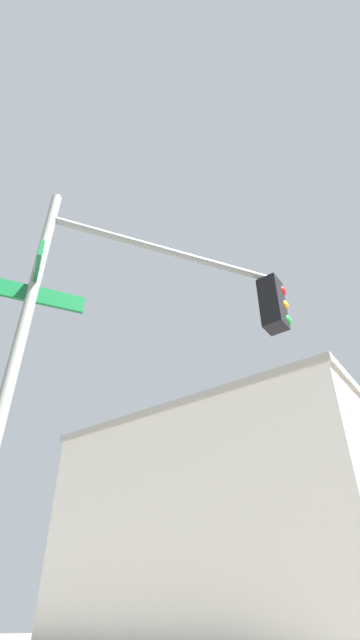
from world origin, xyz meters
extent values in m
cylinder|color=slate|center=(-6.95, -7.18, 2.71)|extent=(0.12, 0.12, 5.41)
cylinder|color=slate|center=(-6.14, -5.90, 5.01)|extent=(1.70, 2.60, 0.09)
cube|color=black|center=(-5.33, -4.63, 4.56)|extent=(0.28, 0.28, 0.80)
sphere|color=red|center=(-5.25, -4.50, 4.81)|extent=(0.18, 0.18, 0.18)
sphere|color=orange|center=(-5.25, -4.50, 4.56)|extent=(0.18, 0.18, 0.18)
sphere|color=green|center=(-5.25, -4.50, 4.31)|extent=(0.18, 0.18, 0.18)
cube|color=#0F5128|center=(-6.95, -7.18, 3.84)|extent=(0.62, 0.95, 0.20)
cube|color=#0F5128|center=(-6.95, -7.18, 4.06)|extent=(0.87, 0.57, 0.20)
cube|color=silver|center=(-16.69, 19.28, 5.22)|extent=(17.39, 22.57, 10.44)
cube|color=#9D998E|center=(-16.69, 19.28, 10.64)|extent=(17.69, 22.87, 0.40)
camera|label=1|loc=(-3.63, -9.08, 1.02)|focal=23.96mm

